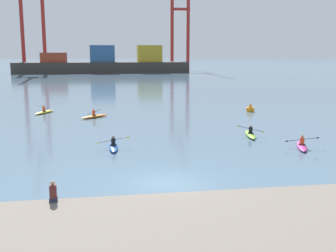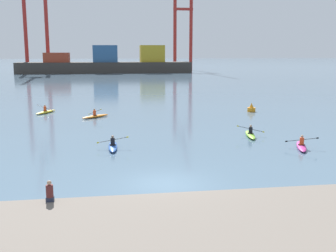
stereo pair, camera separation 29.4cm
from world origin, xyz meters
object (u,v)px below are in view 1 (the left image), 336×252
at_px(gantry_crane_west, 32,12).
at_px(kayak_blue, 113,146).
at_px(gantry_crane_west_mid, 180,22).
at_px(container_barge, 105,64).
at_px(kayak_yellow, 44,112).
at_px(seated_onlooker, 53,192).
at_px(kayak_magenta, 302,145).
at_px(channel_buoy, 250,108).
at_px(kayak_orange, 95,116).
at_px(kayak_lime, 250,134).

relative_size(gantry_crane_west, kayak_blue, 11.57).
height_order(gantry_crane_west_mid, kayak_blue, gantry_crane_west_mid).
height_order(container_barge, kayak_blue, container_barge).
bearing_deg(container_barge, gantry_crane_west, 162.27).
height_order(gantry_crane_west, gantry_crane_west_mid, gantry_crane_west).
distance_m(kayak_yellow, seated_onlooker, 29.93).
distance_m(gantry_crane_west_mid, kayak_magenta, 124.77).
height_order(channel_buoy, kayak_orange, kayak_orange).
bearing_deg(kayak_blue, gantry_crane_west_mid, 77.10).
distance_m(channel_buoy, kayak_blue, 22.35).
distance_m(gantry_crane_west, gantry_crane_west_mid, 50.98).
distance_m(container_barge, gantry_crane_west, 29.14).
relative_size(kayak_blue, kayak_lime, 0.99).
bearing_deg(channel_buoy, kayak_lime, -110.25).
bearing_deg(kayak_magenta, container_barge, 96.89).
bearing_deg(kayak_yellow, seated_onlooker, -81.69).
relative_size(gantry_crane_west_mid, kayak_yellow, 10.57).
xyz_separation_m(kayak_blue, kayak_magenta, (13.18, -1.92, -0.00)).
bearing_deg(kayak_lime, kayak_orange, 137.55).
relative_size(kayak_blue, seated_onlooker, 3.81).
distance_m(kayak_yellow, kayak_magenta, 28.42).
relative_size(container_barge, kayak_orange, 18.53).
bearing_deg(kayak_lime, seated_onlooker, -134.32).
bearing_deg(kayak_yellow, kayak_magenta, -44.50).
xyz_separation_m(channel_buoy, kayak_lime, (-4.87, -13.21, -0.19)).
xyz_separation_m(gantry_crane_west_mid, seated_onlooker, (-30.44, -132.40, -16.49)).
bearing_deg(kayak_yellow, gantry_crane_west_mid, 71.32).
height_order(gantry_crane_west, kayak_lime, gantry_crane_west).
xyz_separation_m(container_barge, gantry_crane_west, (-22.86, 7.31, 16.52)).
xyz_separation_m(kayak_magenta, kayak_lime, (-2.17, 4.44, 0.00)).
distance_m(container_barge, kayak_magenta, 108.46).
xyz_separation_m(kayak_yellow, kayak_orange, (5.53, -3.98, 0.00)).
bearing_deg(kayak_lime, kayak_blue, -167.14).
relative_size(kayak_orange, kayak_lime, 0.86).
xyz_separation_m(gantry_crane_west_mid, kayak_magenta, (-14.49, -122.72, -17.29)).
bearing_deg(kayak_blue, kayak_yellow, 111.50).
height_order(channel_buoy, kayak_lime, channel_buoy).
bearing_deg(seated_onlooker, kayak_lime, 45.68).
xyz_separation_m(kayak_orange, kayak_lime, (12.58, -11.51, 0.00)).
distance_m(channel_buoy, kayak_magenta, 17.85).
relative_size(container_barge, kayak_magenta, 16.25).
height_order(container_barge, channel_buoy, container_barge).
relative_size(channel_buoy, kayak_blue, 0.29).
xyz_separation_m(container_barge, gantry_crane_west_mid, (27.49, 15.07, 14.58)).
xyz_separation_m(gantry_crane_west_mid, kayak_lime, (-16.65, -118.28, -17.29)).
height_order(gantry_crane_west, seated_onlooker, gantry_crane_west).
distance_m(container_barge, kayak_orange, 91.76).
height_order(gantry_crane_west_mid, channel_buoy, gantry_crane_west_mid).
height_order(kayak_orange, seated_onlooker, seated_onlooker).
bearing_deg(container_barge, seated_onlooker, -91.44).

